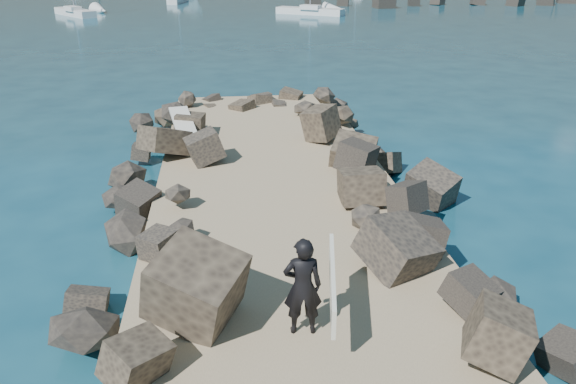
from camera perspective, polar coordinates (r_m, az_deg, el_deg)
The scene contains 10 objects.
ground at distance 12.98m, azimuth -0.51°, elevation -4.34°, with size 800.00×800.00×0.00m, color #0F384C.
jetty at distance 11.10m, azimuth 0.60°, elevation -7.74°, with size 6.00×26.00×0.60m, color #8C7759.
riprap_left at distance 11.49m, azimuth -14.30°, elevation -6.23°, with size 2.60×22.00×1.00m, color black.
riprap_right at distance 12.09m, azimuth 14.11°, elevation -4.66°, with size 2.60×22.00×1.00m, color black.
breakwater_secondary at distance 75.85m, azimuth 23.03°, elevation 17.53°, with size 52.00×4.00×1.20m, color black.
surfboard_resting at distance 17.45m, azimuth -10.49°, elevation 6.34°, with size 0.59×2.36×0.08m, color beige.
surfer_with_board at distance 8.52m, azimuth 1.93°, elevation -9.51°, with size 0.95×1.99×1.62m.
sailboat_a at distance 62.23m, azimuth -20.85°, elevation 16.70°, with size 5.12×6.30×8.12m.
sailboat_b at distance 74.63m, azimuth -11.13°, elevation 18.60°, with size 2.36×5.92×7.11m.
sailboat_c at distance 59.78m, azimuth 2.26°, elevation 17.90°, with size 6.78×5.09×8.50m.
Camera 1 is at (-1.21, -11.43, 6.04)m, focal length 35.00 mm.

